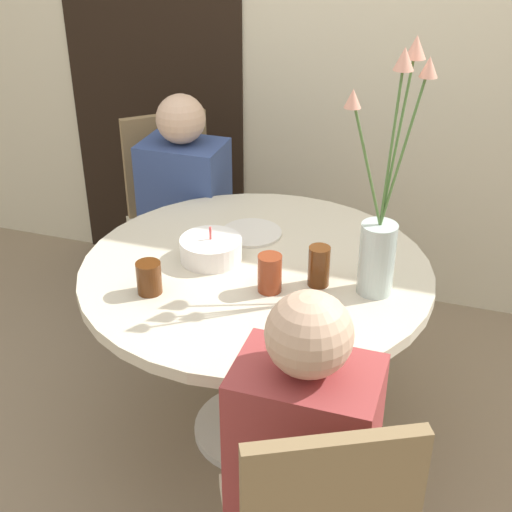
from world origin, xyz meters
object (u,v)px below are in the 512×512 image
Objects in this scene: person_guest at (302,489)px; drink_glass_2 at (319,266)px; drink_glass_1 at (149,278)px; person_boy at (186,226)px; side_plate at (251,233)px; drink_glass_0 at (270,273)px; chair_far_back at (175,207)px; birthday_cake at (211,249)px; flower_vase at (382,221)px.

drink_glass_2 is at bearing 101.25° from person_guest.
drink_glass_1 is 0.09× the size of person_guest.
person_boy reaches higher than drink_glass_1.
drink_glass_1 is (-0.18, -0.47, 0.05)m from side_plate.
drink_glass_0 is 1.19× the size of drink_glass_1.
person_guest is at bearing -96.48° from chair_far_back.
drink_glass_1 is at bearing -112.68° from birthday_cake.
person_boy is (-0.35, 0.57, -0.25)m from birthday_cake.
person_guest is (0.51, -0.68, -0.25)m from birthday_cake.
chair_far_back is 0.74m from side_plate.
side_plate is (-0.49, 0.23, -0.23)m from flower_vase.
drink_glass_1 is at bearing -156.75° from drink_glass_2.
person_boy reaches higher than drink_glass_0.
side_plate is at bearing 69.36° from drink_glass_1.
drink_glass_2 is at bearing -39.78° from side_plate.
chair_far_back is at bearing 131.42° from person_boy.
drink_glass_1 reaches higher than side_plate.
drink_glass_1 is (-0.66, -0.24, -0.19)m from flower_vase.
person_boy is at bearing -90.00° from chair_far_back.
birthday_cake is 0.19× the size of person_boy.
flower_vase is 1.17m from person_boy.
drink_glass_0 is at bearing 115.28° from person_guest.
birthday_cake is 0.27m from drink_glass_1.
drink_glass_0 is at bearing -62.84° from side_plate.
chair_far_back is 7.62× the size of drink_glass_0.
birthday_cake is 1.70× the size of drink_glass_0.
drink_glass_2 is (0.14, 0.08, 0.01)m from drink_glass_0.
flower_vase is at bearing -76.29° from chair_far_back.
drink_glass_0 is 0.92× the size of drink_glass_2.
person_boy is (-0.24, 0.83, -0.26)m from drink_glass_1.
birthday_cake is at bearing 173.51° from drink_glass_2.
person_boy is at bearing 121.19° from birthday_cake.
drink_glass_1 is at bearing 145.02° from person_guest.
birthday_cake reaches higher than drink_glass_1.
person_boy is 1.00× the size of person_guest.
drink_glass_0 is 0.11× the size of person_boy.
drink_glass_0 is at bearing -49.72° from person_boy.
drink_glass_2 reaches higher than drink_glass_0.
person_boy is at bearing 130.28° from drink_glass_0.
side_plate is 0.50m from drink_glass_1.
flower_vase reaches higher than drink_glass_0.
drink_glass_0 is 0.67m from person_guest.
drink_glass_2 is at bearing 31.08° from drink_glass_0.
person_boy is at bearing 139.71° from drink_glass_2.
flower_vase is 0.25m from drink_glass_2.
drink_glass_0 is (-0.31, -0.11, -0.18)m from flower_vase.
birthday_cake is at bearing -98.28° from chair_far_back.
person_boy is at bearing 139.33° from side_plate.
flower_vase is 5.69× the size of drink_glass_2.
chair_far_back is 0.86m from birthday_cake.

